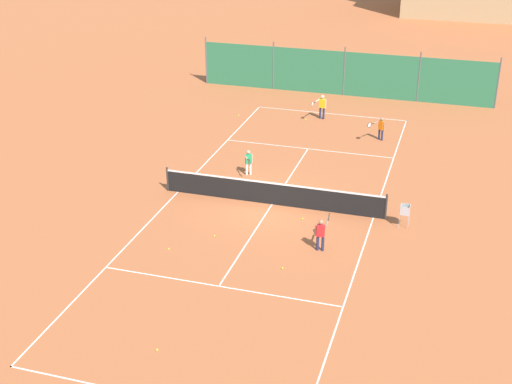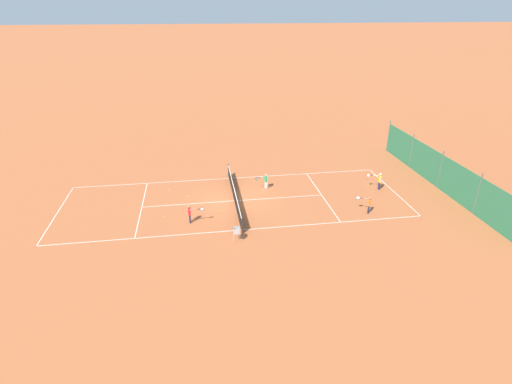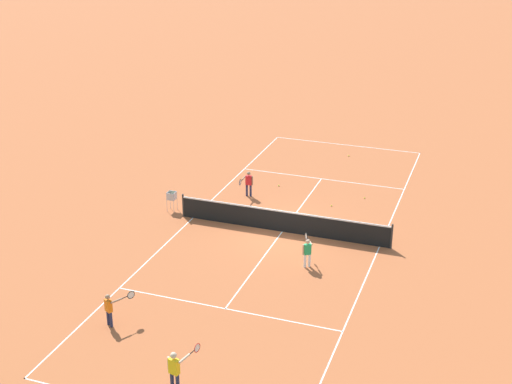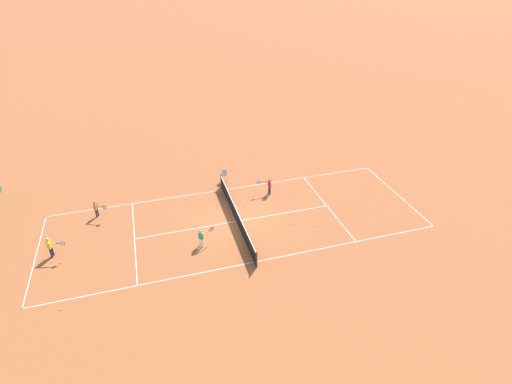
# 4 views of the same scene
# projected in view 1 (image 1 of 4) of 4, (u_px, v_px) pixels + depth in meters

# --- Properties ---
(ground_plane) EXTENTS (600.00, 600.00, 0.00)m
(ground_plane) POSITION_uv_depth(u_px,v_px,m) (272.00, 204.00, 28.78)
(ground_plane) COLOR #B25B33
(court_line_markings) EXTENTS (8.25, 23.85, 0.01)m
(court_line_markings) POSITION_uv_depth(u_px,v_px,m) (272.00, 204.00, 28.78)
(court_line_markings) COLOR white
(court_line_markings) RESTS_ON ground
(tennis_net) EXTENTS (9.18, 0.08, 1.06)m
(tennis_net) POSITION_uv_depth(u_px,v_px,m) (272.00, 193.00, 28.57)
(tennis_net) COLOR #2D2D2D
(tennis_net) RESTS_ON ground
(windscreen_fence_far) EXTENTS (17.28, 0.08, 2.90)m
(windscreen_fence_far) POSITION_uv_depth(u_px,v_px,m) (344.00, 74.00, 41.67)
(windscreen_fence_far) COLOR #2D754C
(windscreen_fence_far) RESTS_ON ground
(player_near_service) EXTENTS (0.42, 1.03, 1.22)m
(player_near_service) POSITION_uv_depth(u_px,v_px,m) (321.00, 232.00, 25.11)
(player_near_service) COLOR #23284C
(player_near_service) RESTS_ON ground
(player_far_service) EXTENTS (0.51, 0.98, 1.15)m
(player_far_service) POSITION_uv_depth(u_px,v_px,m) (249.00, 161.00, 31.18)
(player_far_service) COLOR white
(player_far_service) RESTS_ON ground
(player_near_baseline) EXTENTS (0.77, 0.85, 1.17)m
(player_near_baseline) POSITION_uv_depth(u_px,v_px,m) (380.00, 127.00, 35.11)
(player_near_baseline) COLOR #23284C
(player_near_baseline) RESTS_ON ground
(player_far_baseline) EXTENTS (0.63, 1.03, 1.32)m
(player_far_baseline) POSITION_uv_depth(u_px,v_px,m) (322.00, 105.00, 38.00)
(player_far_baseline) COLOR #23284C
(player_far_baseline) RESTS_ON ground
(tennis_ball_mid_court) EXTENTS (0.07, 0.07, 0.07)m
(tennis_ball_mid_court) POSITION_uv_depth(u_px,v_px,m) (302.00, 219.00, 27.54)
(tennis_ball_mid_court) COLOR #CCE033
(tennis_ball_mid_court) RESTS_ON ground
(tennis_ball_near_corner) EXTENTS (0.07, 0.07, 0.07)m
(tennis_ball_near_corner) POSITION_uv_depth(u_px,v_px,m) (239.00, 115.00, 38.75)
(tennis_ball_near_corner) COLOR #CCE033
(tennis_ball_near_corner) RESTS_ON ground
(tennis_ball_alley_left) EXTENTS (0.07, 0.07, 0.07)m
(tennis_ball_alley_left) POSITION_uv_depth(u_px,v_px,m) (157.00, 350.00, 20.14)
(tennis_ball_alley_left) COLOR #CCE033
(tennis_ball_alley_left) RESTS_ON ground
(tennis_ball_service_box) EXTENTS (0.07, 0.07, 0.07)m
(tennis_ball_service_box) POSITION_uv_depth(u_px,v_px,m) (214.00, 236.00, 26.28)
(tennis_ball_service_box) COLOR #CCE033
(tennis_ball_service_box) RESTS_ON ground
(tennis_ball_by_net_left) EXTENTS (0.07, 0.07, 0.07)m
(tennis_ball_by_net_left) POSITION_uv_depth(u_px,v_px,m) (306.00, 119.00, 38.13)
(tennis_ball_by_net_left) COLOR #CCE033
(tennis_ball_by_net_left) RESTS_ON ground
(tennis_ball_alley_right) EXTENTS (0.07, 0.07, 0.07)m
(tennis_ball_alley_right) POSITION_uv_depth(u_px,v_px,m) (282.00, 268.00, 24.19)
(tennis_ball_alley_right) COLOR #CCE033
(tennis_ball_alley_right) RESTS_ON ground
(tennis_ball_by_net_right) EXTENTS (0.07, 0.07, 0.07)m
(tennis_ball_by_net_right) POSITION_uv_depth(u_px,v_px,m) (169.00, 249.00, 25.39)
(tennis_ball_by_net_right) COLOR #CCE033
(tennis_ball_by_net_right) RESTS_ON ground
(ball_hopper) EXTENTS (0.36, 0.36, 0.89)m
(ball_hopper) POSITION_uv_depth(u_px,v_px,m) (405.00, 211.00, 26.74)
(ball_hopper) COLOR #B7B7BC
(ball_hopper) RESTS_ON ground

